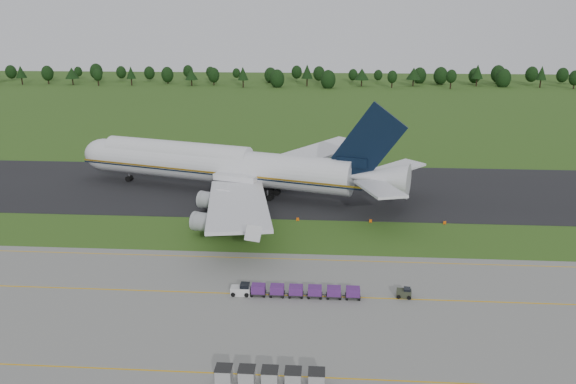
# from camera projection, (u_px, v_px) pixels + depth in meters

# --- Properties ---
(ground) EXTENTS (600.00, 600.00, 0.00)m
(ground) POSITION_uv_depth(u_px,v_px,m) (290.00, 236.00, 97.45)
(ground) COLOR #2D5018
(ground) RESTS_ON ground
(apron) EXTENTS (300.00, 52.00, 0.06)m
(apron) POSITION_uv_depth(u_px,v_px,m) (270.00, 344.00, 65.06)
(apron) COLOR slate
(apron) RESTS_ON ground
(taxiway) EXTENTS (300.00, 40.00, 0.08)m
(taxiway) POSITION_uv_depth(u_px,v_px,m) (298.00, 188.00, 124.11)
(taxiway) COLOR black
(taxiway) RESTS_ON ground
(apron_markings) EXTENTS (300.00, 30.20, 0.01)m
(apron_markings) POSITION_uv_depth(u_px,v_px,m) (276.00, 313.00, 71.74)
(apron_markings) COLOR #DA9F0C
(apron_markings) RESTS_ON apron
(tree_line) EXTENTS (526.39, 22.16, 11.85)m
(tree_line) POSITION_uv_depth(u_px,v_px,m) (334.00, 75.00, 305.71)
(tree_line) COLOR black
(tree_line) RESTS_ON ground
(aircraft) EXTENTS (75.85, 70.91, 21.28)m
(aircraft) POSITION_uv_depth(u_px,v_px,m) (224.00, 165.00, 119.79)
(aircraft) COLOR silver
(aircraft) RESTS_ON ground
(baggage_train) EXTENTS (17.61, 1.60, 1.54)m
(baggage_train) POSITION_uv_depth(u_px,v_px,m) (294.00, 291.00, 75.90)
(baggage_train) COLOR silver
(baggage_train) RESTS_ON apron
(utility_cart) EXTENTS (2.08, 1.39, 1.08)m
(utility_cart) POSITION_uv_depth(u_px,v_px,m) (404.00, 294.00, 75.74)
(utility_cart) COLOR #2C3122
(utility_cart) RESTS_ON apron
(uld_row) EXTENTS (11.34, 1.74, 1.72)m
(uld_row) POSITION_uv_depth(u_px,v_px,m) (270.00, 376.00, 57.71)
(uld_row) COLOR #989898
(uld_row) RESTS_ON apron
(edge_markers) EXTENTS (27.47, 0.30, 0.60)m
(edge_markers) POSITION_uv_depth(u_px,v_px,m) (371.00, 221.00, 103.56)
(edge_markers) COLOR #ED5707
(edge_markers) RESTS_ON ground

